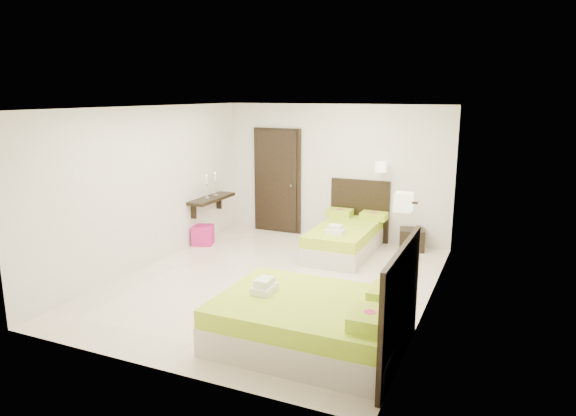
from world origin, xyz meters
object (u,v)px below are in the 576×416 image
at_px(nightstand, 412,240).
at_px(ottoman, 203,235).
at_px(bed_single, 346,236).
at_px(bed_double, 317,320).

distance_m(nightstand, ottoman, 3.88).
relative_size(nightstand, ottoman, 1.21).
distance_m(bed_single, bed_double, 3.58).
bearing_deg(ottoman, bed_double, -40.37).
relative_size(bed_single, bed_double, 0.92).
xyz_separation_m(bed_single, nightstand, (1.06, 0.62, -0.10)).
relative_size(bed_single, nightstand, 4.34).
relative_size(bed_double, ottoman, 5.71).
relative_size(bed_single, ottoman, 5.27).
bearing_deg(bed_single, bed_double, -77.76).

